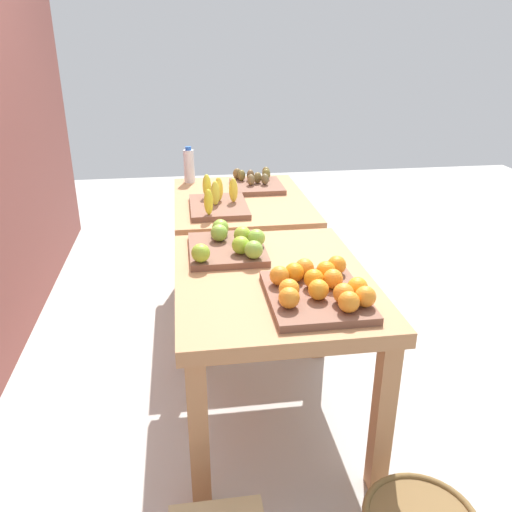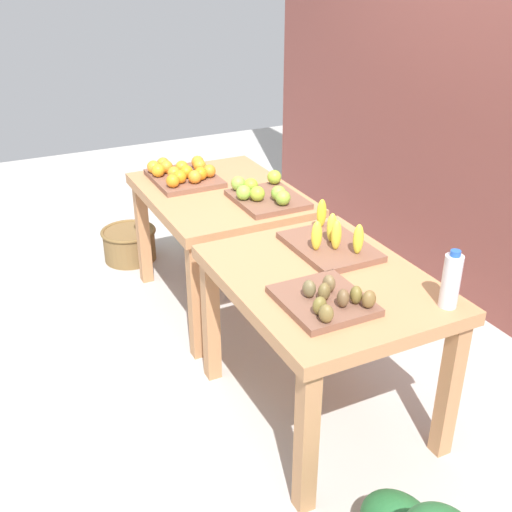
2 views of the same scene
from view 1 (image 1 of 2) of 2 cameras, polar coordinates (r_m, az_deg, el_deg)
ground_plane at (r=3.00m, az=-0.25°, el=-10.15°), size 8.00×8.00×0.00m
display_table_left at (r=2.20m, az=1.77°, el=-4.57°), size 1.04×0.80×0.72m
display_table_right at (r=3.23m, az=-1.66°, el=4.59°), size 1.04×0.80×0.72m
orange_bin at (r=1.96m, az=6.87°, el=-3.56°), size 0.44×0.38×0.11m
apple_bin at (r=2.36m, az=-2.87°, el=1.24°), size 0.42×0.37×0.11m
banana_crate at (r=2.98m, az=-4.17°, el=5.82°), size 0.44×0.32×0.17m
kiwi_bin at (r=3.41m, az=0.00°, el=7.99°), size 0.37×0.32×0.10m
water_bottle at (r=3.55m, az=-7.32°, el=9.76°), size 0.07×0.07×0.24m
watermelon_pile at (r=4.27m, az=0.12°, el=3.01°), size 0.61×0.58×0.48m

